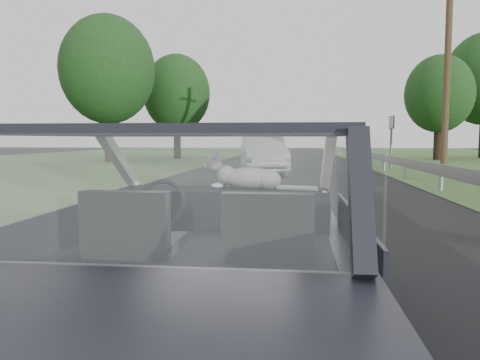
% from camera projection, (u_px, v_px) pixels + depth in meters
% --- Properties ---
extents(ground, '(140.00, 140.00, 0.00)m').
position_uv_depth(ground, '(209.00, 351.00, 3.05)').
color(ground, black).
rests_on(ground, ground).
extents(subject_car, '(1.80, 4.00, 1.45)m').
position_uv_depth(subject_car, '(209.00, 242.00, 2.98)').
color(subject_car, black).
rests_on(subject_car, ground).
extents(dashboard, '(1.58, 0.45, 0.30)m').
position_uv_depth(dashboard, '(223.00, 208.00, 3.59)').
color(dashboard, black).
rests_on(dashboard, subject_car).
extents(driver_seat, '(0.50, 0.72, 0.42)m').
position_uv_depth(driver_seat, '(132.00, 225.00, 2.73)').
color(driver_seat, black).
rests_on(driver_seat, subject_car).
extents(passenger_seat, '(0.50, 0.72, 0.42)m').
position_uv_depth(passenger_seat, '(269.00, 228.00, 2.64)').
color(passenger_seat, black).
rests_on(passenger_seat, subject_car).
extents(steering_wheel, '(0.36, 0.36, 0.04)m').
position_uv_depth(steering_wheel, '(162.00, 203.00, 3.34)').
color(steering_wheel, black).
rests_on(steering_wheel, dashboard).
extents(cat, '(0.65, 0.30, 0.28)m').
position_uv_depth(cat, '(249.00, 177.00, 3.56)').
color(cat, gray).
rests_on(cat, dashboard).
extents(guardrail, '(0.05, 90.00, 0.32)m').
position_uv_depth(guardrail, '(437.00, 169.00, 12.39)').
color(guardrail, '#A5A5A5').
rests_on(guardrail, ground).
extents(other_car, '(2.51, 4.77, 1.49)m').
position_uv_depth(other_car, '(263.00, 155.00, 18.66)').
color(other_car, '#A6A6A6').
rests_on(other_car, ground).
extents(highway_sign, '(0.12, 0.97, 2.42)m').
position_uv_depth(highway_sign, '(391.00, 143.00, 21.13)').
color(highway_sign, '#114418').
rests_on(highway_sign, ground).
extents(utility_pole, '(0.29, 0.29, 7.67)m').
position_uv_depth(utility_pole, '(447.00, 74.00, 17.73)').
color(utility_pole, brown).
rests_on(utility_pole, ground).
extents(tree_2, '(4.53, 4.53, 6.64)m').
position_uv_depth(tree_2, '(439.00, 109.00, 30.52)').
color(tree_2, black).
rests_on(tree_2, ground).
extents(tree_5, '(6.58, 6.58, 8.32)m').
position_uv_depth(tree_5, '(108.00, 91.00, 27.33)').
color(tree_5, black).
rests_on(tree_5, ground).
extents(tree_6, '(5.74, 5.74, 6.99)m').
position_uv_depth(tree_6, '(177.00, 108.00, 32.34)').
color(tree_6, black).
rests_on(tree_6, ground).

